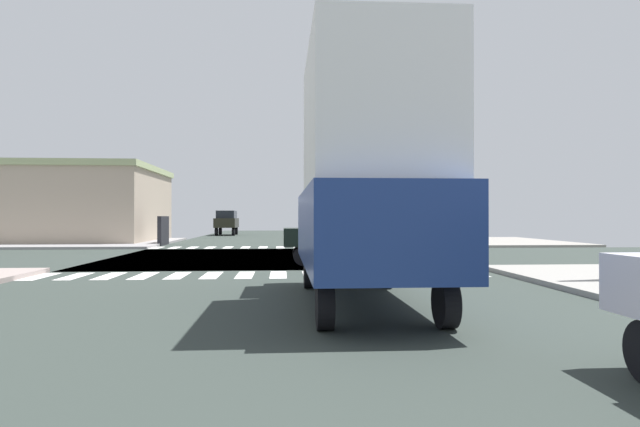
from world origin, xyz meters
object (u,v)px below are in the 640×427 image
(traffic_signal_mast, at_px, (371,170))
(suv_farside_1, at_px, (227,221))
(bank_building, at_px, (39,204))
(sedan_crossing_1, at_px, (341,234))
(street_lamp, at_px, (371,172))
(box_truck_nearside_1, at_px, (364,176))

(traffic_signal_mast, distance_m, suv_farside_1, 23.15)
(traffic_signal_mast, distance_m, bank_building, 23.13)
(sedan_crossing_1, bearing_deg, street_lamp, -12.08)
(sedan_crossing_1, bearing_deg, bank_building, 46.42)
(bank_building, relative_size, sedan_crossing_1, 4.08)
(traffic_signal_mast, relative_size, street_lamp, 0.67)
(traffic_signal_mast, bearing_deg, suv_farside_1, 117.56)
(traffic_signal_mast, xyz_separation_m, bank_building, (-22.03, 6.80, -1.93))
(traffic_signal_mast, xyz_separation_m, suv_farside_1, (-10.61, 20.33, -3.17))
(bank_building, distance_m, sedan_crossing_1, 26.25)
(traffic_signal_mast, bearing_deg, street_lamp, 80.68)
(suv_farside_1, bearing_deg, bank_building, 49.85)
(street_lamp, bearing_deg, suv_farside_1, 149.22)
(box_truck_nearside_1, xyz_separation_m, sedan_crossing_1, (0.57, 9.52, -1.45))
(suv_farside_1, relative_size, sedan_crossing_1, 1.07)
(traffic_signal_mast, distance_m, box_truck_nearside_1, 21.19)
(suv_farside_1, bearing_deg, street_lamp, 149.22)
(bank_building, bearing_deg, traffic_signal_mast, -17.16)
(box_truck_nearside_1, height_order, suv_farside_1, box_truck_nearside_1)
(traffic_signal_mast, bearing_deg, sedan_crossing_1, -105.14)
(box_truck_nearside_1, distance_m, sedan_crossing_1, 9.65)
(bank_building, relative_size, suv_farside_1, 3.82)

